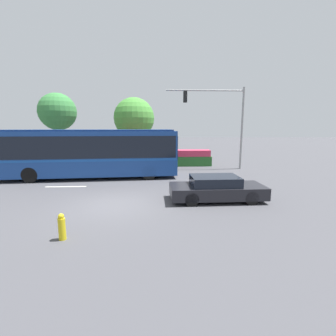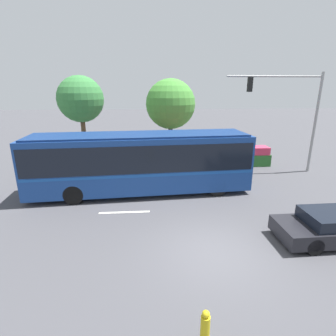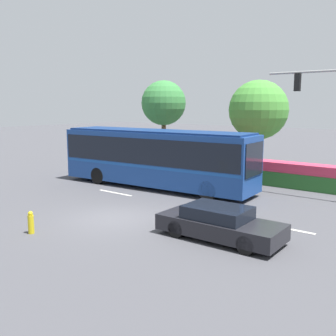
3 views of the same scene
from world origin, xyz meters
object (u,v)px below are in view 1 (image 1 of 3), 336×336
(city_bus, at_px, (89,151))
(street_tree_left, at_px, (58,112))
(sedan_foreground, at_px, (216,189))
(street_tree_centre, at_px, (134,118))
(fire_hydrant, at_px, (62,227))
(traffic_light_pole, at_px, (224,114))

(city_bus, distance_m, street_tree_left, 8.43)
(city_bus, relative_size, sedan_foreground, 2.69)
(city_bus, height_order, street_tree_centre, street_tree_centre)
(street_tree_left, distance_m, street_tree_centre, 7.19)
(city_bus, distance_m, fire_hydrant, 9.58)
(sedan_foreground, relative_size, traffic_light_pole, 0.68)
(street_tree_centre, bearing_deg, sedan_foreground, -69.78)
(fire_hydrant, bearing_deg, street_tree_left, 111.44)
(street_tree_centre, distance_m, fire_hydrant, 18.26)
(sedan_foreground, xyz_separation_m, street_tree_centre, (-5.16, 14.02, 3.83))
(street_tree_left, bearing_deg, street_tree_centre, 16.53)
(sedan_foreground, distance_m, traffic_light_pole, 9.82)
(traffic_light_pole, height_order, street_tree_left, traffic_light_pole)
(sedan_foreground, distance_m, fire_hydrant, 6.97)
(sedan_foreground, xyz_separation_m, fire_hydrant, (-5.85, -3.79, -0.16))
(sedan_foreground, height_order, street_tree_centre, street_tree_centre)
(sedan_foreground, xyz_separation_m, street_tree_left, (-12.04, 11.98, 4.31))
(traffic_light_pole, bearing_deg, street_tree_left, -12.96)
(city_bus, distance_m, traffic_light_pole, 10.96)
(traffic_light_pole, height_order, fire_hydrant, traffic_light_pole)
(city_bus, relative_size, traffic_light_pole, 1.82)
(street_tree_left, xyz_separation_m, street_tree_centre, (6.88, 2.04, -0.48))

